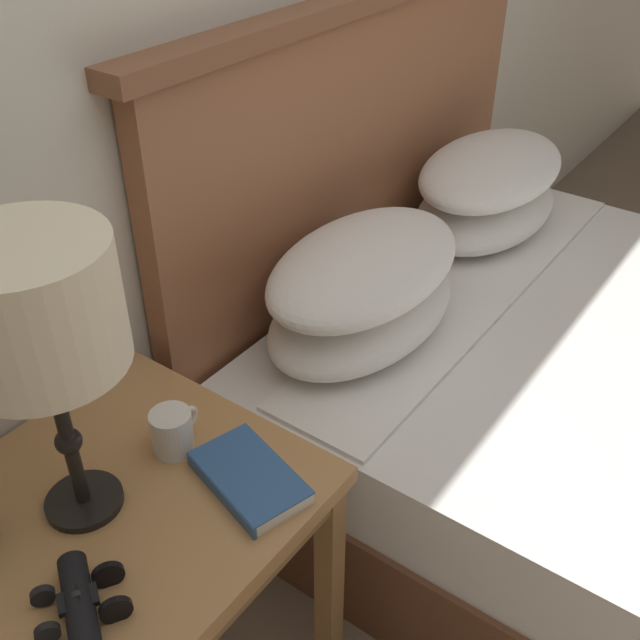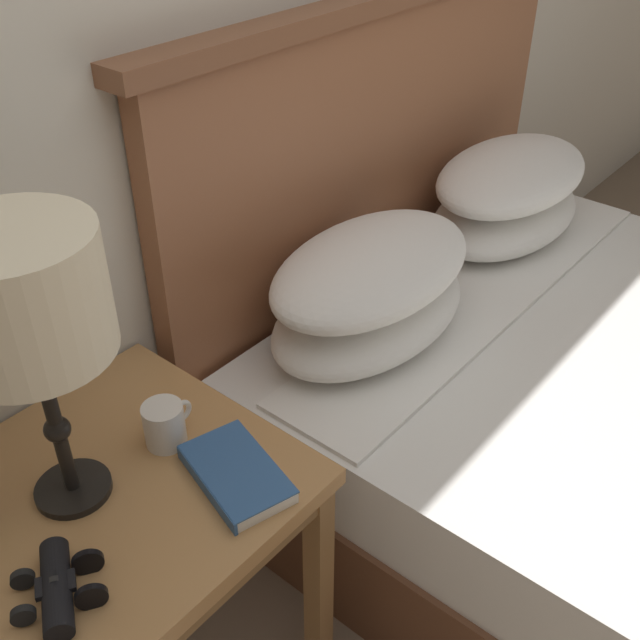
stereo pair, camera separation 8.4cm
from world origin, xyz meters
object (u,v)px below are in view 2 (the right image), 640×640
object	(u,v)px
table_lamp	(22,302)
binoculars_pair	(58,587)
nightstand	(120,516)
coffee_mug	(165,424)
book_on_nightstand	(236,474)
bed	(610,412)

from	to	relation	value
table_lamp	binoculars_pair	world-z (taller)	table_lamp
nightstand	coffee_mug	distance (m)	0.18
coffee_mug	book_on_nightstand	bearing A→B (deg)	-85.23
table_lamp	binoculars_pair	xyz separation A→B (m)	(-0.14, -0.16, -0.37)
bed	table_lamp	world-z (taller)	bed
nightstand	binoculars_pair	world-z (taller)	binoculars_pair
table_lamp	book_on_nightstand	size ratio (longest dim) A/B	2.10
table_lamp	bed	bearing A→B (deg)	-24.85
nightstand	binoculars_pair	size ratio (longest dim) A/B	3.96
book_on_nightstand	binoculars_pair	size ratio (longest dim) A/B	1.51
nightstand	book_on_nightstand	size ratio (longest dim) A/B	2.62
bed	table_lamp	size ratio (longest dim) A/B	3.57
book_on_nightstand	binoculars_pair	world-z (taller)	binoculars_pair
nightstand	book_on_nightstand	distance (m)	0.24
nightstand	table_lamp	distance (m)	0.48
bed	book_on_nightstand	xyz separation A→B (m)	(-0.98, 0.35, 0.33)
nightstand	coffee_mug	xyz separation A→B (m)	(0.13, 0.01, 0.13)
bed	table_lamp	distance (m)	1.47
binoculars_pair	coffee_mug	xyz separation A→B (m)	(0.32, 0.13, 0.02)
table_lamp	coffee_mug	distance (m)	0.40
nightstand	binoculars_pair	distance (m)	0.25
bed	coffee_mug	bearing A→B (deg)	152.56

